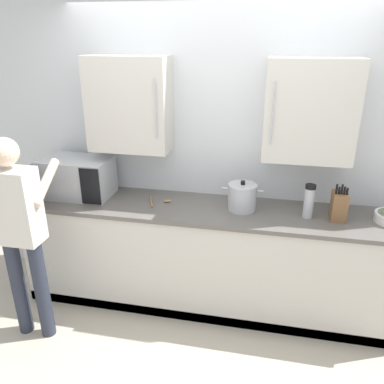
# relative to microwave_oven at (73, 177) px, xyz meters

# --- Properties ---
(ground_plane) EXTENTS (9.65, 9.65, 0.00)m
(ground_plane) POSITION_rel_microwave_oven_xyz_m (1.23, -0.89, -1.11)
(ground_plane) COLOR #B7AD99
(back_wall_tiled) EXTENTS (4.40, 0.44, 2.82)m
(back_wall_tiled) POSITION_rel_microwave_oven_xyz_m (1.23, 0.28, 0.37)
(back_wall_tiled) COLOR silver
(back_wall_tiled) RESTS_ON ground_plane
(counter_unit) EXTENTS (3.26, 0.62, 0.94)m
(counter_unit) POSITION_rel_microwave_oven_xyz_m (1.23, -0.03, -0.64)
(counter_unit) COLOR beige
(counter_unit) RESTS_ON ground_plane
(microwave_oven) EXTENTS (0.61, 0.80, 0.34)m
(microwave_oven) POSITION_rel_microwave_oven_xyz_m (0.00, 0.00, 0.00)
(microwave_oven) COLOR #B7BABF
(microwave_oven) RESTS_ON counter_unit
(stock_pot) EXTENTS (0.33, 0.23, 0.25)m
(stock_pot) POSITION_rel_microwave_oven_xyz_m (1.48, -0.00, -0.06)
(stock_pot) COLOR #B7BABF
(stock_pot) RESTS_ON counter_unit
(knife_block) EXTENTS (0.11, 0.15, 0.29)m
(knife_block) POSITION_rel_microwave_oven_xyz_m (2.21, -0.03, -0.06)
(knife_block) COLOR brown
(knife_block) RESTS_ON counter_unit
(thermos_flask) EXTENTS (0.08, 0.08, 0.27)m
(thermos_flask) POSITION_rel_microwave_oven_xyz_m (1.99, -0.04, -0.03)
(thermos_flask) COLOR #B7BABF
(thermos_flask) RESTS_ON counter_unit
(wooden_spoon) EXTENTS (0.21, 0.21, 0.02)m
(wooden_spoon) POSITION_rel_microwave_oven_xyz_m (0.78, -0.00, -0.16)
(wooden_spoon) COLOR #A37547
(wooden_spoon) RESTS_ON counter_unit
(person_figure) EXTENTS (0.44, 0.51, 1.63)m
(person_figure) POSITION_rel_microwave_oven_xyz_m (-0.09, -0.68, -0.13)
(person_figure) COLOR #282D3D
(person_figure) RESTS_ON ground_plane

